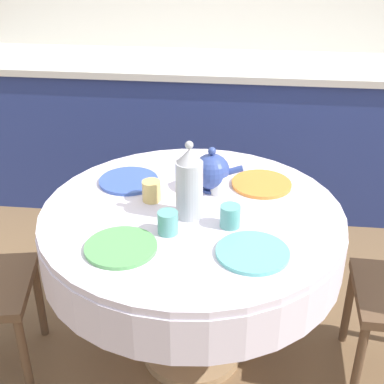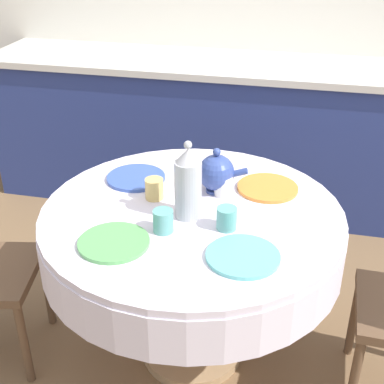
% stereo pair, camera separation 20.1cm
% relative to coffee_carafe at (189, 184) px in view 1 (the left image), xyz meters
% --- Properties ---
extents(ground_plane, '(12.00, 12.00, 0.00)m').
position_rel_coffee_carafe_xyz_m(ground_plane, '(0.01, 0.04, -0.87)').
color(ground_plane, brown).
extents(kitchen_counter, '(3.24, 0.64, 0.93)m').
position_rel_coffee_carafe_xyz_m(kitchen_counter, '(0.01, 1.50, -0.41)').
color(kitchen_counter, navy).
rests_on(kitchen_counter, ground_plane).
extents(dining_table, '(1.17, 1.17, 0.74)m').
position_rel_coffee_carafe_xyz_m(dining_table, '(0.01, 0.04, -0.26)').
color(dining_table, tan).
rests_on(dining_table, ground_plane).
extents(plate_near_left, '(0.25, 0.25, 0.01)m').
position_rel_coffee_carafe_xyz_m(plate_near_left, '(-0.21, -0.24, -0.13)').
color(plate_near_left, '#5BA85B').
rests_on(plate_near_left, dining_table).
extents(cup_near_left, '(0.07, 0.07, 0.08)m').
position_rel_coffee_carafe_xyz_m(cup_near_left, '(-0.06, -0.12, -0.09)').
color(cup_near_left, '#5BA39E').
rests_on(cup_near_left, dining_table).
extents(plate_near_right, '(0.25, 0.25, 0.01)m').
position_rel_coffee_carafe_xyz_m(plate_near_right, '(0.24, -0.23, -0.13)').
color(plate_near_right, '#60BCB7').
rests_on(plate_near_right, dining_table).
extents(cup_near_right, '(0.07, 0.07, 0.08)m').
position_rel_coffee_carafe_xyz_m(cup_near_right, '(0.16, -0.06, -0.09)').
color(cup_near_right, '#5BA39E').
rests_on(cup_near_right, dining_table).
extents(plate_far_left, '(0.25, 0.25, 0.01)m').
position_rel_coffee_carafe_xyz_m(plate_far_left, '(-0.29, 0.24, -0.13)').
color(plate_far_left, '#3856AD').
rests_on(plate_far_left, dining_table).
extents(cup_far_left, '(0.07, 0.07, 0.08)m').
position_rel_coffee_carafe_xyz_m(cup_far_left, '(-0.16, 0.10, -0.09)').
color(cup_far_left, '#DBB766').
rests_on(cup_far_left, dining_table).
extents(plate_far_right, '(0.25, 0.25, 0.01)m').
position_rel_coffee_carafe_xyz_m(plate_far_right, '(0.27, 0.28, -0.13)').
color(plate_far_right, orange).
rests_on(plate_far_right, dining_table).
extents(cup_far_right, '(0.07, 0.07, 0.08)m').
position_rel_coffee_carafe_xyz_m(cup_far_right, '(0.10, 0.19, -0.09)').
color(cup_far_right, white).
rests_on(cup_far_right, dining_table).
extents(coffee_carafe, '(0.10, 0.10, 0.30)m').
position_rel_coffee_carafe_xyz_m(coffee_carafe, '(0.00, 0.00, 0.00)').
color(coffee_carafe, '#B2B2B7').
rests_on(coffee_carafe, dining_table).
extents(teapot, '(0.20, 0.15, 0.19)m').
position_rel_coffee_carafe_xyz_m(teapot, '(0.07, 0.21, -0.05)').
color(teapot, '#33478E').
rests_on(teapot, dining_table).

